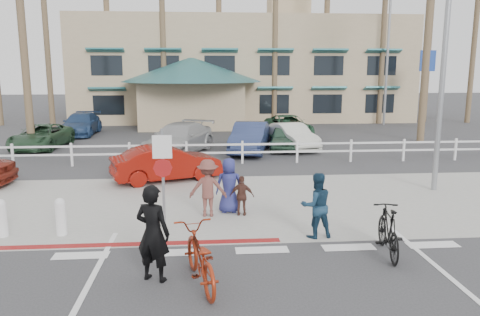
{
  "coord_description": "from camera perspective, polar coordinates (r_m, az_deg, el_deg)",
  "views": [
    {
      "loc": [
        -1.29,
        -9.31,
        4.03
      ],
      "look_at": [
        -0.23,
        3.96,
        1.5
      ],
      "focal_mm": 35.0,
      "sensor_mm": 36.0,
      "label": 1
    }
  ],
  "objects": [
    {
      "name": "bollard_0",
      "position": [
        12.36,
        -21.0,
        -6.69
      ],
      "size": [
        0.26,
        0.26,
        0.95
      ],
      "primitive_type": null,
      "color": "silver",
      "rests_on": "ground"
    },
    {
      "name": "streetlight_0",
      "position": [
        16.74,
        23.65,
        11.49
      ],
      "size": [
        0.6,
        2.0,
        9.0
      ],
      "primitive_type": null,
      "color": "gray",
      "rests_on": "ground"
    },
    {
      "name": "palm_8",
      "position": [
        39.47,
        22.21,
        15.03
      ],
      "size": [
        4.0,
        4.0,
        15.0
      ],
      "primitive_type": null,
      "color": "#183313",
      "rests_on": "ground"
    },
    {
      "name": "rail_fence",
      "position": [
        20.2,
        0.57,
        0.69
      ],
      "size": [
        29.4,
        0.16,
        1.0
      ],
      "primitive_type": null,
      "color": "silver",
      "rests_on": "ground"
    },
    {
      "name": "palm_10",
      "position": [
        25.9,
        -25.04,
        14.14
      ],
      "size": [
        4.0,
        4.0,
        12.0
      ],
      "primitive_type": null,
      "color": "#183313",
      "rests_on": "ground"
    },
    {
      "name": "building",
      "position": [
        40.48,
        0.08,
        13.05
      ],
      "size": [
        28.0,
        16.0,
        11.3
      ],
      "primitive_type": null,
      "color": "tan",
      "rests_on": "ground"
    },
    {
      "name": "lot_car_3",
      "position": [
        24.11,
        6.3,
        2.65
      ],
      "size": [
        2.38,
        4.21,
        1.31
      ],
      "primitive_type": "imported",
      "rotation": [
        0.0,
        0.0,
        0.27
      ],
      "color": "beige",
      "rests_on": "ground"
    },
    {
      "name": "palm_6",
      "position": [
        36.78,
        10.57,
        17.56
      ],
      "size": [
        4.0,
        4.0,
        17.0
      ],
      "primitive_type": null,
      "color": "#183313",
      "rests_on": "ground"
    },
    {
      "name": "bollard_1",
      "position": [
        12.83,
        -27.05,
        -6.54
      ],
      "size": [
        0.26,
        0.26,
        0.95
      ],
      "primitive_type": null,
      "color": "silver",
      "rests_on": "ground"
    },
    {
      "name": "lot_car_2",
      "position": [
        23.84,
        5.36,
        2.45
      ],
      "size": [
        1.97,
        3.73,
        1.21
      ],
      "primitive_type": "imported",
      "rotation": [
        0.0,
        0.0,
        -0.16
      ],
      "color": "#2E503B",
      "rests_on": "ground"
    },
    {
      "name": "sign_post",
      "position": [
        11.84,
        -9.36,
        -1.98
      ],
      "size": [
        0.5,
        0.1,
        2.9
      ],
      "primitive_type": null,
      "color": "gray",
      "rests_on": "ground"
    },
    {
      "name": "curb_red",
      "position": [
        11.38,
        -13.12,
        -10.22
      ],
      "size": [
        7.0,
        0.25,
        0.02
      ],
      "primitive_type": "cube",
      "color": "maroon",
      "rests_on": "ground"
    },
    {
      "name": "ground",
      "position": [
        10.23,
        3.13,
        -12.47
      ],
      "size": [
        140.0,
        140.0,
        0.0
      ],
      "primitive_type": "plane",
      "color": "#333335"
    },
    {
      "name": "lot_car_1",
      "position": [
        22.75,
        -7.45,
        2.34
      ],
      "size": [
        3.87,
        5.47,
        1.47
      ],
      "primitive_type": "imported",
      "rotation": [
        0.0,
        0.0,
        -0.4
      ],
      "color": "#9D9D9D",
      "rests_on": "ground"
    },
    {
      "name": "rider_red",
      "position": [
        9.17,
        -10.57,
        -9.01
      ],
      "size": [
        0.82,
        0.7,
        1.91
      ],
      "primitive_type": "imported",
      "rotation": [
        0.0,
        0.0,
        2.72
      ],
      "color": "black",
      "rests_on": "ground"
    },
    {
      "name": "parking_lot",
      "position": [
        27.63,
        -1.87,
        2.37
      ],
      "size": [
        50.0,
        16.0,
        0.01
      ],
      "primitive_type": "cube",
      "color": "#333335",
      "rests_on": "ground"
    },
    {
      "name": "sidewalk_plaza",
      "position": [
        14.44,
        0.73,
        -5.42
      ],
      "size": [
        22.0,
        7.0,
        0.01
      ],
      "primitive_type": "cube",
      "color": "gray",
      "rests_on": "ground"
    },
    {
      "name": "bike_red",
      "position": [
        9.01,
        -4.97,
        -11.95
      ],
      "size": [
        1.21,
        2.23,
        1.11
      ],
      "primitive_type": "imported",
      "rotation": [
        0.0,
        0.0,
        3.37
      ],
      "color": "maroon",
      "rests_on": "ground"
    },
    {
      "name": "palm_1",
      "position": [
        36.02,
        -22.57,
        13.89
      ],
      "size": [
        4.0,
        4.0,
        13.0
      ],
      "primitive_type": null,
      "color": "#183313",
      "rests_on": "ground"
    },
    {
      "name": "palm_2",
      "position": [
        36.16,
        -15.94,
        16.66
      ],
      "size": [
        4.0,
        4.0,
        16.0
      ],
      "primitive_type": null,
      "color": "#183313",
      "rests_on": "ground"
    },
    {
      "name": "pedestrian_b",
      "position": [
        13.27,
        -1.33,
        -3.37
      ],
      "size": [
        0.81,
        0.57,
        1.58
      ],
      "primitive_type": "imported",
      "rotation": [
        0.0,
        0.0,
        3.06
      ],
      "color": "navy",
      "rests_on": "ground"
    },
    {
      "name": "car_white_sedan",
      "position": [
        17.3,
        -8.91,
        -0.63
      ],
      "size": [
        4.21,
        2.65,
        1.31
      ],
      "primitive_type": "imported",
      "rotation": [
        0.0,
        0.0,
        1.92
      ],
      "color": "#720D06",
      "rests_on": "ground"
    },
    {
      "name": "rider_black",
      "position": [
        11.47,
        9.29,
        -5.72
      ],
      "size": [
        0.85,
        0.71,
        1.61
      ],
      "primitive_type": "imported",
      "rotation": [
        0.0,
        0.0,
        3.27
      ],
      "color": "#153046",
      "rests_on": "ground"
    },
    {
      "name": "palm_3",
      "position": [
        34.54,
        -9.42,
        15.55
      ],
      "size": [
        4.0,
        4.0,
        14.0
      ],
      "primitive_type": null,
      "color": "#183313",
      "rests_on": "ground"
    },
    {
      "name": "lot_car_5",
      "position": [
        28.29,
        5.9,
        3.86
      ],
      "size": [
        2.58,
        4.9,
        1.32
      ],
      "primitive_type": "imported",
      "rotation": [
        0.0,
        0.0,
        0.09
      ],
      "color": "#234C33",
      "rests_on": "ground"
    },
    {
      "name": "palm_4",
      "position": [
        35.5,
        -2.59,
        16.36
      ],
      "size": [
        4.0,
        4.0,
        15.0
      ],
      "primitive_type": null,
      "color": "#183313",
      "rests_on": "ground"
    },
    {
      "name": "palm_11",
      "position": [
        28.29,
        22.09,
        16.03
      ],
      "size": [
        4.0,
        4.0,
        14.0
      ],
      "primitive_type": null,
      "color": "#183313",
      "rests_on": "ground"
    },
    {
      "name": "streetlight_1",
      "position": [
        35.87,
        17.51,
        11.42
      ],
      "size": [
        0.6,
        2.0,
        9.5
      ],
      "primitive_type": null,
      "color": "gray",
      "rests_on": "ground"
    },
    {
      "name": "pedestrian_a",
      "position": [
        12.97,
        -3.94,
        -3.68
      ],
      "size": [
        1.07,
        0.66,
        1.61
      ],
      "primitive_type": "imported",
      "rotation": [
        0.0,
        0.0,
        3.08
      ],
      "color": "brown",
      "rests_on": "ground"
    },
    {
      "name": "cross_street",
      "position": [
        18.3,
        -0.43,
        -1.95
      ],
      "size": [
        40.0,
        5.0,
        0.01
      ],
      "primitive_type": "cube",
      "color": "#333335",
      "rests_on": "ground"
    },
    {
      "name": "palm_5",
      "position": [
        34.8,
        4.31,
        14.8
      ],
      "size": [
        4.0,
        4.0,
        13.0
      ],
      "primitive_type": null,
      "color": "#183313",
      "rests_on": "ground"
    },
    {
      "name": "info_sign",
      "position": [
        34.87,
        21.64,
        7.99
      ],
      "size": [
        1.2,
        0.16,
        5.6
      ],
      "primitive_type": null,
      "color": "navy",
      "rests_on": "ground"
    },
    {
      "name": "bike_path",
      "position": [
        8.44,
        5.03,
        -17.76
      ],
      "size": [
        12.0,
        16.0,
        0.01
      ],
      "primitive_type": "cube",
      "color": "#333335",
      "rests_on": "ground"
    },
    {
      "name": "bike_black",
      "position": [
        10.83,
        17.63,
        -8.45
      ],
      "size": [
        0.81,
        1.92,
        1.12
      ],
      "primitive_type": "imported",
      "rotation": [
        0.0,
        0.0,
        2.98
      ],
      "color": "black",
      "rests_on": "ground"
    },
    {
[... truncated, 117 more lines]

